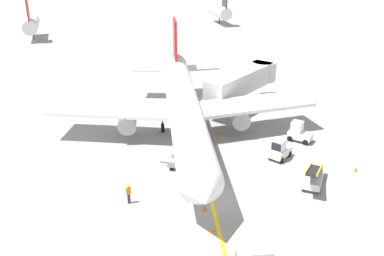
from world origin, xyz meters
TOP-DOWN VIEW (x-y plane):
  - ground_plane at (0.00, 0.00)m, footprint 300.00×300.00m
  - taxi_line_yellow at (0.58, 5.00)m, footprint 14.27×78.82m
  - airliner at (0.68, 12.43)m, footprint 28.17×35.22m
  - jet_bridge at (10.46, 19.21)m, footprint 11.78×9.61m
  - pushback_tug at (-0.05, -8.11)m, footprint 2.51×3.88m
  - baggage_tug_near_wing at (11.91, 8.18)m, footprint 2.56×2.66m
  - baggage_tug_by_cargo_door at (8.19, 5.08)m, footprint 2.71×2.45m
  - belt_loader_forward_hold at (8.90, 0.12)m, footprint 4.07×4.71m
  - baggage_cart_loaded at (-1.07, 5.64)m, footprint 3.67×2.73m
  - ground_crew_marshaller at (-6.70, 1.46)m, footprint 0.36×0.24m
  - safety_cone_nose_left at (13.75, 0.98)m, footprint 0.36×0.36m
  - safety_cone_nose_right at (-1.21, -1.12)m, footprint 0.36×0.36m
  - safety_cone_wingtip_left at (-1.50, -3.82)m, footprint 0.36×0.36m
  - safety_cone_wingtip_right at (4.40, 11.92)m, footprint 0.36×0.36m
  - safety_cone_tail_area at (2.88, 10.42)m, footprint 0.36×0.36m
  - distant_aircraft_far_left at (-17.78, 69.15)m, footprint 3.00×10.10m
  - distant_aircraft_mid_left at (26.54, 75.48)m, footprint 3.00×10.10m

SIDE VIEW (x-z plane):
  - ground_plane at x=0.00m, z-range 0.00..0.00m
  - taxi_line_yellow at x=0.58m, z-range 0.00..0.01m
  - safety_cone_nose_left at x=13.75m, z-range 0.00..0.44m
  - safety_cone_nose_right at x=-1.21m, z-range 0.00..0.44m
  - safety_cone_wingtip_left at x=-1.50m, z-range 0.00..0.44m
  - safety_cone_wingtip_right at x=4.40m, z-range 0.00..0.44m
  - safety_cone_tail_area at x=2.88m, z-range 0.00..0.44m
  - baggage_cart_loaded at x=-1.07m, z-range 0.00..0.94m
  - belt_loader_forward_hold at x=8.90m, z-range -0.52..2.07m
  - ground_crew_marshaller at x=-6.70m, z-range 0.06..1.76m
  - baggage_tug_near_wing at x=11.91m, z-range -0.12..1.98m
  - baggage_tug_by_cargo_door at x=8.19m, z-range -0.12..1.98m
  - pushback_tug at x=-0.05m, z-range -0.11..2.09m
  - distant_aircraft_far_left at x=-17.78m, z-range -1.18..7.62m
  - distant_aircraft_mid_left at x=26.54m, z-range -1.18..7.62m
  - airliner at x=0.68m, z-range -1.63..8.47m
  - jet_bridge at x=10.46m, z-range 1.12..5.97m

